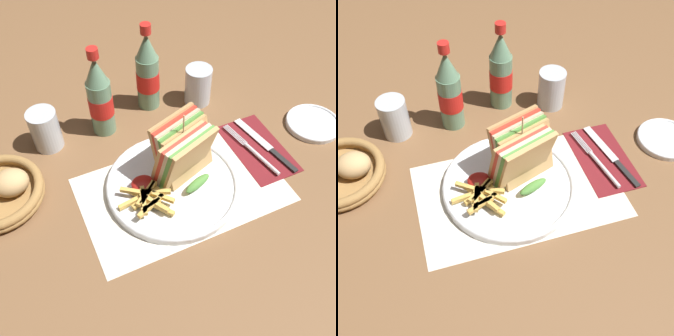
{
  "view_description": "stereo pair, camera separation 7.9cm",
  "coord_description": "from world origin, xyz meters",
  "views": [
    {
      "loc": [
        -0.22,
        -0.47,
        0.69
      ],
      "look_at": [
        0.01,
        0.02,
        0.04
      ],
      "focal_mm": 42.0,
      "sensor_mm": 36.0,
      "label": 1
    },
    {
      "loc": [
        -0.15,
        -0.5,
        0.69
      ],
      "look_at": [
        0.01,
        0.02,
        0.04
      ],
      "focal_mm": 42.0,
      "sensor_mm": 36.0,
      "label": 2
    }
  ],
  "objects": [
    {
      "name": "coke_bottle_near",
      "position": [
        -0.07,
        0.24,
        0.1
      ],
      "size": [
        0.06,
        0.06,
        0.23
      ],
      "color": "slate",
      "rests_on": "ground_plane"
    },
    {
      "name": "club_sandwich",
      "position": [
        0.04,
        0.02,
        0.08
      ],
      "size": [
        0.15,
        0.14,
        0.17
      ],
      "color": "tan",
      "rests_on": "plate_main"
    },
    {
      "name": "ground_plane",
      "position": [
        0.0,
        0.0,
        0.0
      ],
      "size": [
        4.0,
        4.0,
        0.0
      ],
      "primitive_type": "plane",
      "color": "brown"
    },
    {
      "name": "glass_near",
      "position": [
        0.19,
        0.24,
        0.04
      ],
      "size": [
        0.07,
        0.07,
        0.1
      ],
      "color": "silver",
      "rests_on": "ground_plane"
    },
    {
      "name": "side_saucer",
      "position": [
        0.41,
        0.03,
        0.01
      ],
      "size": [
        0.14,
        0.14,
        0.01
      ],
      "color": "white",
      "rests_on": "ground_plane"
    },
    {
      "name": "plate_main",
      "position": [
        0.01,
        0.0,
        0.01
      ],
      "size": [
        0.29,
        0.29,
        0.02
      ],
      "color": "white",
      "rests_on": "ground_plane"
    },
    {
      "name": "knife",
      "position": [
        0.26,
        0.02,
        0.01
      ],
      "size": [
        0.05,
        0.2,
        0.0
      ],
      "rotation": [
        0.0,
        0.0,
        0.17
      ],
      "color": "black",
      "rests_on": "napkin"
    },
    {
      "name": "fork",
      "position": [
        0.23,
        0.0,
        0.01
      ],
      "size": [
        0.04,
        0.19,
        0.01
      ],
      "rotation": [
        0.0,
        0.0,
        0.17
      ],
      "color": "silver",
      "rests_on": "napkin"
    },
    {
      "name": "placemat",
      "position": [
        0.03,
        -0.01,
        0.0
      ],
      "size": [
        0.44,
        0.26,
        0.0
      ],
      "color": "silver",
      "rests_on": "ground_plane"
    },
    {
      "name": "glass_far",
      "position": [
        -0.2,
        0.24,
        0.04
      ],
      "size": [
        0.07,
        0.07,
        0.1
      ],
      "color": "silver",
      "rests_on": "ground_plane"
    },
    {
      "name": "ketchup_blob",
      "position": [
        -0.05,
        0.02,
        0.03
      ],
      "size": [
        0.05,
        0.04,
        0.02
      ],
      "color": "maroon",
      "rests_on": "plate_main"
    },
    {
      "name": "napkin",
      "position": [
        0.24,
        0.02,
        0.0
      ],
      "size": [
        0.12,
        0.21,
        0.0
      ],
      "color": "maroon",
      "rests_on": "ground_plane"
    },
    {
      "name": "coke_bottle_far",
      "position": [
        0.07,
        0.28,
        0.1
      ],
      "size": [
        0.06,
        0.06,
        0.23
      ],
      "color": "slate",
      "rests_on": "ground_plane"
    },
    {
      "name": "fries_pile",
      "position": [
        -0.06,
        -0.03,
        0.03
      ],
      "size": [
        0.11,
        0.1,
        0.02
      ],
      "color": "gold",
      "rests_on": "plate_main"
    }
  ]
}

